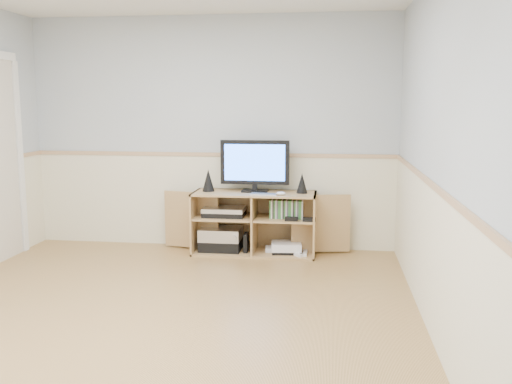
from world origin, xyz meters
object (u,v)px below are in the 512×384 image
(monitor, at_px, (255,164))
(game_consoles, at_px, (285,248))
(media_cabinet, at_px, (255,221))
(keyboard, at_px, (264,194))

(monitor, relative_size, game_consoles, 1.59)
(game_consoles, bearing_deg, monitor, 169.59)
(monitor, bearing_deg, media_cabinet, 90.00)
(keyboard, bearing_deg, media_cabinet, 127.00)
(keyboard, height_order, game_consoles, keyboard)
(monitor, xyz_separation_m, keyboard, (0.12, -0.19, -0.29))
(media_cabinet, height_order, keyboard, keyboard)
(keyboard, relative_size, game_consoles, 0.61)
(monitor, bearing_deg, game_consoles, -10.41)
(media_cabinet, distance_m, keyboard, 0.40)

